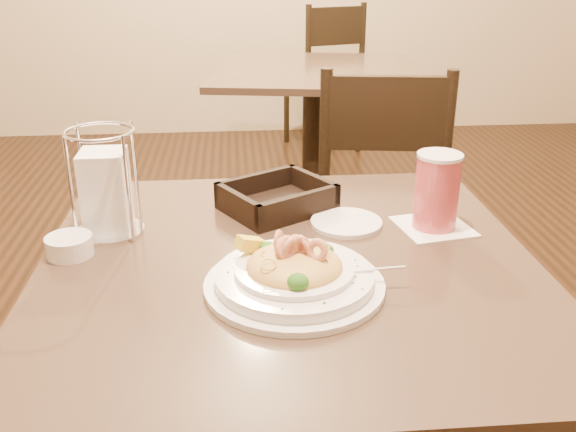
{
  "coord_description": "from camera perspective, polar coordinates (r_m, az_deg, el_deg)",
  "views": [
    {
      "loc": [
        -0.09,
        -1.03,
        1.26
      ],
      "look_at": [
        0.0,
        0.02,
        0.81
      ],
      "focal_mm": 40.0,
      "sensor_mm": 36.0,
      "label": 1
    }
  ],
  "objects": [
    {
      "name": "main_table",
      "position": [
        1.29,
        0.08,
        -13.18
      ],
      "size": [
        0.9,
        0.9,
        0.73
      ],
      "color": "black",
      "rests_on": "ground"
    },
    {
      "name": "dining_chair_far",
      "position": [
        4.17,
        3.4,
        12.56
      ],
      "size": [
        0.52,
        0.52,
        0.93
      ],
      "rotation": [
        0.0,
        0.0,
        3.43
      ],
      "color": "black",
      "rests_on": "ground"
    },
    {
      "name": "pasta_bowl",
      "position": [
        1.06,
        0.55,
        -5.11
      ],
      "size": [
        0.34,
        0.3,
        0.1
      ],
      "rotation": [
        0.0,
        0.0,
        -0.2
      ],
      "color": "white",
      "rests_on": "main_table"
    },
    {
      "name": "bread_basket",
      "position": [
        1.38,
        -0.99,
        1.41
      ],
      "size": [
        0.27,
        0.26,
        0.06
      ],
      "rotation": [
        0.0,
        0.0,
        0.54
      ],
      "color": "black",
      "rests_on": "main_table"
    },
    {
      "name": "drink_glass",
      "position": [
        1.3,
        13.08,
        2.11
      ],
      "size": [
        0.16,
        0.16,
        0.16
      ],
      "rotation": [
        0.0,
        0.0,
        0.19
      ],
      "color": "white",
      "rests_on": "main_table"
    },
    {
      "name": "butter_ramekin",
      "position": [
        1.24,
        -18.85,
        -2.53
      ],
      "size": [
        0.1,
        0.1,
        0.04
      ],
      "primitive_type": "cylinder",
      "rotation": [
        0.0,
        0.0,
        0.17
      ],
      "color": "white",
      "rests_on": "main_table"
    },
    {
      "name": "side_plate",
      "position": [
        1.31,
        5.2,
        -0.59
      ],
      "size": [
        0.17,
        0.17,
        0.01
      ],
      "primitive_type": "cylinder",
      "rotation": [
        0.0,
        0.0,
        0.15
      ],
      "color": "white",
      "rests_on": "main_table"
    },
    {
      "name": "dining_chair_near",
      "position": [
        2.14,
        8.03,
        1.98
      ],
      "size": [
        0.48,
        0.48,
        0.93
      ],
      "rotation": [
        0.0,
        0.0,
        3.0
      ],
      "color": "black",
      "rests_on": "ground"
    },
    {
      "name": "napkin_caddy",
      "position": [
        1.29,
        -15.89,
        2.28
      ],
      "size": [
        0.13,
        0.13,
        0.21
      ],
      "rotation": [
        0.0,
        0.0,
        0.05
      ],
      "color": "silver",
      "rests_on": "main_table"
    },
    {
      "name": "background_table",
      "position": [
        3.06,
        2.44,
        8.71
      ],
      "size": [
        1.03,
        1.03,
        0.73
      ],
      "rotation": [
        0.0,
        0.0,
        -0.16
      ],
      "color": "black",
      "rests_on": "ground"
    }
  ]
}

